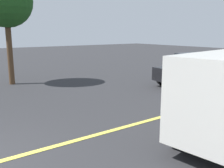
{
  "coord_description": "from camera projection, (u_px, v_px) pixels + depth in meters",
  "views": [
    {
      "loc": [
        -0.29,
        -5.37,
        2.67
      ],
      "look_at": [
        3.49,
        -0.19,
        1.36
      ],
      "focal_mm": 41.21,
      "sensor_mm": 36.0,
      "label": 1
    }
  ],
  "objects": [
    {
      "name": "lane_marking_centre",
      "position": [
        93.0,
        136.0,
        6.68
      ],
      "size": [
        28.0,
        0.16,
        0.01
      ],
      "primitive_type": "cube",
      "color": "#E0D14C"
    },
    {
      "name": "car_black_crossing",
      "position": [
        197.0,
        69.0,
        12.89
      ],
      "size": [
        4.36,
        2.43,
        1.61
      ],
      "color": "black",
      "rests_on": "ground_plane"
    },
    {
      "name": "tree_centre_verge",
      "position": [
        6.0,
        2.0,
        12.51
      ],
      "size": [
        2.58,
        2.58,
        5.44
      ],
      "color": "#513823",
      "rests_on": "ground_plane"
    }
  ]
}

